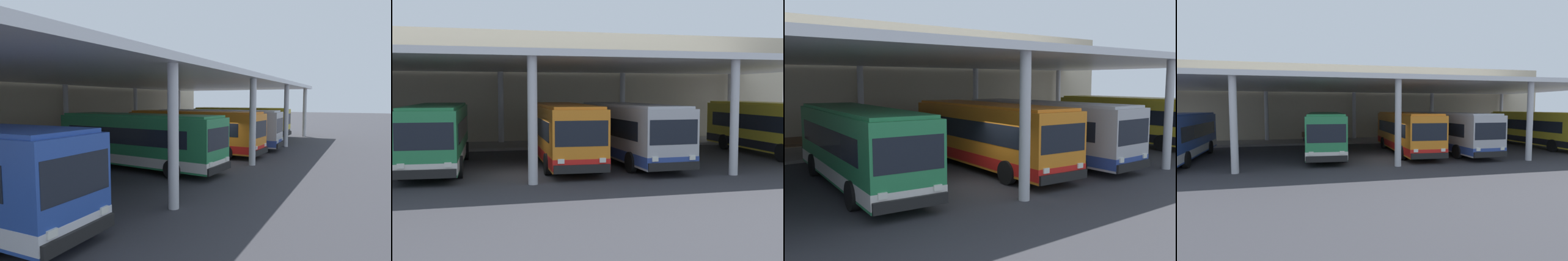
# 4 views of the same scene
# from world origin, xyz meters

# --- Properties ---
(ground_plane) EXTENTS (200.00, 200.00, 0.00)m
(ground_plane) POSITION_xyz_m (0.00, 0.00, 0.00)
(ground_plane) COLOR #333338
(platform_kerb) EXTENTS (42.00, 4.50, 0.18)m
(platform_kerb) POSITION_xyz_m (0.00, 11.75, 0.09)
(platform_kerb) COLOR gray
(platform_kerb) RESTS_ON ground
(station_building_facade) EXTENTS (48.00, 1.60, 8.35)m
(station_building_facade) POSITION_xyz_m (0.00, 15.00, 4.18)
(station_building_facade) COLOR #C1B293
(station_building_facade) RESTS_ON ground
(canopy_shelter) EXTENTS (40.00, 17.00, 5.55)m
(canopy_shelter) POSITION_xyz_m (0.00, 5.50, 5.29)
(canopy_shelter) COLOR silver
(canopy_shelter) RESTS_ON ground
(bus_second_bay) EXTENTS (3.13, 10.65, 3.17)m
(bus_second_bay) POSITION_xyz_m (-3.98, 3.07, 1.66)
(bus_second_bay) COLOR #28844C
(bus_second_bay) RESTS_ON ground
(bus_middle_bay) EXTENTS (3.07, 10.64, 3.17)m
(bus_middle_bay) POSITION_xyz_m (2.36, 2.80, 1.66)
(bus_middle_bay) COLOR orange
(bus_middle_bay) RESTS_ON ground
(bus_far_bay) EXTENTS (2.99, 10.61, 3.17)m
(bus_far_bay) POSITION_xyz_m (5.99, 2.49, 1.66)
(bus_far_bay) COLOR #B7B7BC
(bus_far_bay) RESTS_ON ground
(bus_departing) EXTENTS (2.74, 10.53, 3.17)m
(bus_departing) POSITION_xyz_m (15.30, 3.78, 1.66)
(bus_departing) COLOR yellow
(bus_departing) RESTS_ON ground
(bench_waiting) EXTENTS (1.80, 0.45, 0.92)m
(bench_waiting) POSITION_xyz_m (-4.79, 11.82, 0.66)
(bench_waiting) COLOR brown
(bench_waiting) RESTS_ON platform_kerb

